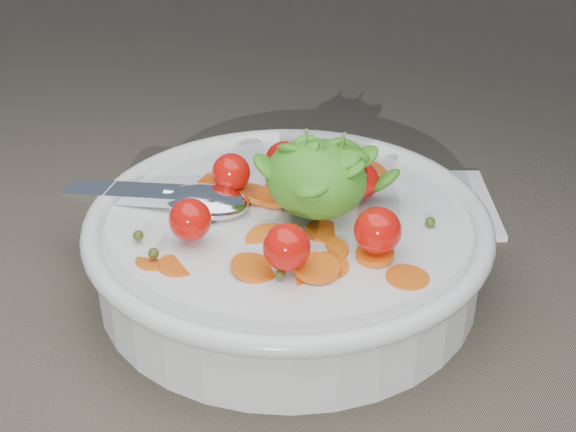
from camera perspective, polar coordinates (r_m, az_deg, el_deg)
The scene contains 3 objects.
ground at distance 0.65m, azimuth -1.30°, elevation -4.16°, with size 6.00×6.00×0.00m, color #6F634F.
bowl at distance 0.62m, azimuth 0.04°, elevation -1.90°, with size 0.34×0.31×0.13m.
napkin at distance 0.75m, azimuth 9.14°, elevation 0.86°, with size 0.14×0.12×0.01m, color white.
Camera 1 is at (0.30, -0.44, 0.37)m, focal length 50.00 mm.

